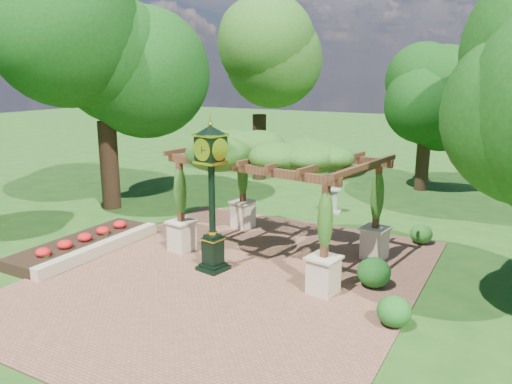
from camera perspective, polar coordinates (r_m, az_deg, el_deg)
The scene contains 13 objects.
ground at distance 13.80m, azimuth -5.13°, elevation -11.08°, with size 120.00×120.00×0.00m, color #1E4714.
brick_plaza at distance 14.55m, azimuth -2.90°, elevation -9.60°, with size 10.00×12.00×0.04m, color brown.
border_wall at distance 16.89m, azimuth -17.31°, elevation -6.23°, with size 0.35×5.00×0.40m, color #C6B793.
flower_bed at distance 17.53m, azimuth -19.36°, elevation -5.73°, with size 1.50×5.00×0.36m, color red.
pedestal_clock at distance 14.23m, azimuth -5.11°, elevation 0.79°, with size 1.00×1.00×4.35m.
pergola at distance 15.35m, azimuth 2.41°, elevation 3.91°, with size 6.64×4.71×3.86m.
sundial at distance 21.03m, azimuth 8.89°, elevation -1.18°, with size 0.67×0.67×1.02m.
shrub_front at distance 12.17m, azimuth 15.49°, elevation -13.00°, with size 0.79×0.79×0.71m, color #1B5618.
shrub_mid at distance 14.06m, azimuth 13.32°, elevation -8.93°, with size 0.91×0.91×0.82m, color #195317.
shrub_back at distance 17.92m, azimuth 18.36°, elevation -4.57°, with size 0.75×0.75×0.67m, color #296B1F.
tree_west_near at distance 21.84m, azimuth -17.27°, elevation 15.32°, with size 5.44×5.44×9.65m.
tree_west_far at distance 26.95m, azimuth 0.40°, elevation 14.60°, with size 4.63×4.63×9.08m.
tree_north at distance 25.70m, azimuth 19.07°, elevation 10.71°, with size 3.66×3.66×6.99m.
Camera 1 is at (7.10, -10.34, 5.74)m, focal length 35.00 mm.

